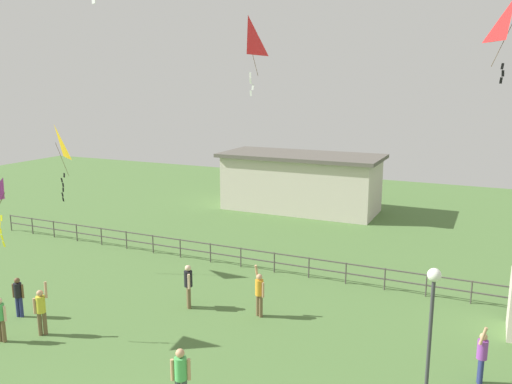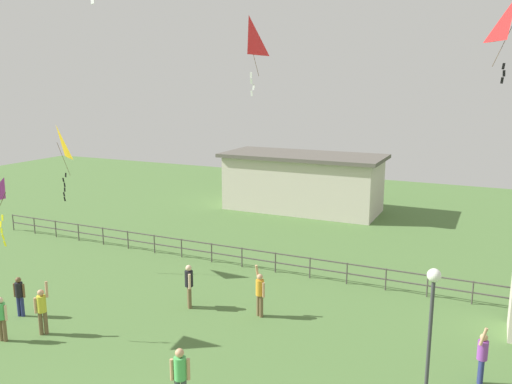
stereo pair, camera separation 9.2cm
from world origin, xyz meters
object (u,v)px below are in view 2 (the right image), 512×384
at_px(person_2, 482,355).
at_px(person_5, 189,283).
at_px(person_7, 1,315).
at_px(kite_3, 249,38).
at_px(lamppost, 432,305).
at_px(person_4, 19,294).
at_px(kite_2, 5,195).
at_px(kite_5, 57,145).
at_px(person_3, 42,308).
at_px(person_6, 180,375).
at_px(person_1, 260,291).

bearing_deg(person_2, person_5, 174.34).
bearing_deg(person_7, kite_3, 47.48).
relative_size(lamppost, person_4, 2.53).
distance_m(person_2, kite_2, 15.33).
bearing_deg(kite_3, person_5, -137.77).
bearing_deg(kite_3, person_4, -145.04).
distance_m(person_2, kite_5, 18.44).
xyz_separation_m(person_5, kite_2, (-3.98, -4.54, 3.96)).
xyz_separation_m(person_3, kite_5, (-3.87, 5.01, 4.90)).
bearing_deg(person_4, person_7, -57.57).
height_order(kite_3, kite_5, kite_3).
bearing_deg(person_2, kite_2, -166.29).
xyz_separation_m(person_7, kite_3, (6.02, 6.56, 9.19)).
bearing_deg(person_5, lamppost, -16.36).
relative_size(person_2, person_6, 1.06).
distance_m(person_3, kite_5, 8.01).
relative_size(person_6, person_7, 0.96).
bearing_deg(lamppost, kite_5, 167.35).
distance_m(person_4, kite_3, 12.62).
distance_m(person_3, person_6, 6.83).
height_order(person_6, kite_5, kite_5).
xyz_separation_m(person_7, kite_5, (-3.02, 5.94, 4.94)).
relative_size(person_2, person_3, 0.97).
height_order(person_5, kite_5, kite_5).
bearing_deg(person_3, person_4, 159.47).
distance_m(person_6, kite_3, 11.73).
bearing_deg(person_5, person_7, -130.57).
distance_m(person_5, kite_3, 9.43).
bearing_deg(person_4, kite_3, 34.96).
bearing_deg(person_2, kite_5, 173.45).
xyz_separation_m(person_1, person_4, (-8.05, -3.74, -0.10)).
relative_size(person_4, person_6, 0.87).
bearing_deg(person_7, person_4, 122.43).
distance_m(person_6, person_7, 7.53).
relative_size(person_7, kite_2, 0.80).
bearing_deg(kite_5, person_4, -65.24).
bearing_deg(person_3, person_7, -132.68).
xyz_separation_m(person_6, kite_2, (-7.24, 1.09, 3.94)).
height_order(person_2, kite_5, kite_5).
bearing_deg(person_3, person_5, 49.93).
bearing_deg(person_1, kite_3, 129.93).
distance_m(person_1, person_5, 2.82).
relative_size(person_3, kite_2, 0.84).
height_order(person_7, kite_2, kite_2).
distance_m(person_1, person_3, 7.60).
distance_m(lamppost, kite_2, 13.38).
bearing_deg(person_1, lamppost, -26.21).
height_order(person_4, kite_3, kite_3).
xyz_separation_m(person_1, person_7, (-7.02, -5.37, -0.06)).
distance_m(person_1, kite_5, 11.18).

